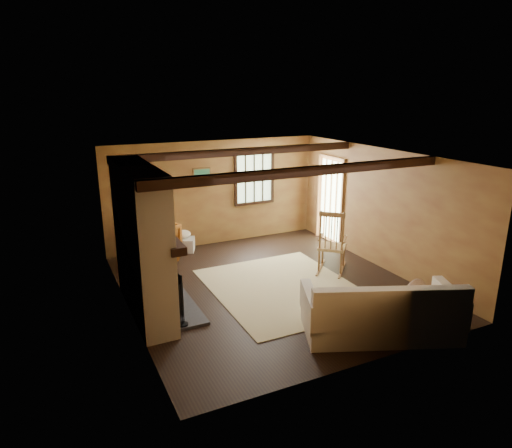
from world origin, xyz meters
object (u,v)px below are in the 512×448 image
rocking_chair (332,245)px  armchair (151,243)px  laundry_basket (183,245)px  fireplace (144,247)px  sofa (382,315)px

rocking_chair → armchair: size_ratio=1.36×
laundry_basket → armchair: (-0.77, -0.35, 0.27)m
fireplace → rocking_chair: fireplace is taller
rocking_chair → sofa: rocking_chair is taller
laundry_basket → armchair: bearing=-155.9°
fireplace → laundry_basket: 3.01m
sofa → laundry_basket: bearing=130.8°
sofa → laundry_basket: size_ratio=4.90×
laundry_basket → armchair: armchair is taller
fireplace → sofa: (2.93, -2.25, -0.78)m
sofa → armchair: size_ratio=2.64×
sofa → fireplace: bearing=165.0°
fireplace → sofa: size_ratio=0.98×
rocking_chair → armchair: (-3.11, 2.03, -0.11)m
laundry_basket → sofa: bearing=-71.7°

